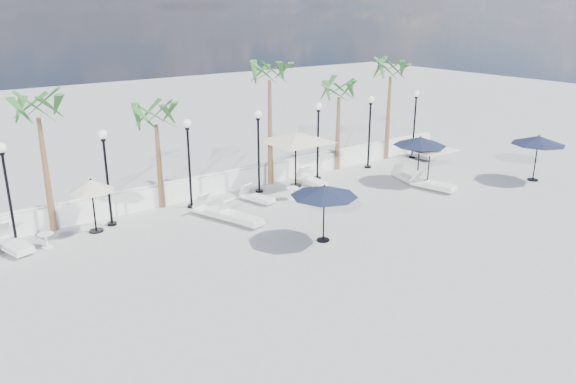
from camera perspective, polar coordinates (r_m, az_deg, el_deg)
ground at (r=21.42m, az=6.77°, el=-4.40°), size 100.00×100.00×0.00m
balustrade at (r=26.87m, az=-4.14°, el=1.49°), size 26.00×0.30×1.01m
lamppost_0 at (r=21.80m, az=-26.70°, el=1.06°), size 0.36×0.36×3.84m
lamppost_1 at (r=22.57m, az=-18.02°, el=2.69°), size 0.36×0.36×3.84m
lamppost_2 at (r=23.84m, az=-10.07°, el=4.12°), size 0.36×0.36×3.84m
lamppost_3 at (r=25.53m, az=-3.03°, el=5.32°), size 0.36×0.36×3.84m
lamppost_4 at (r=27.57m, az=3.08°, el=6.29°), size 0.36×0.36×3.84m
lamppost_5 at (r=29.87m, az=8.32°, el=7.07°), size 0.36×0.36×3.84m
lamppost_6 at (r=32.39m, az=12.78°, el=7.68°), size 0.36×0.36×3.84m
palm_0 at (r=22.39m, az=-24.07°, el=7.25°), size 2.60×2.60×5.50m
palm_1 at (r=23.88m, az=-13.27°, el=7.04°), size 2.60×2.60×4.70m
palm_2 at (r=26.40m, az=-1.89°, el=11.55°), size 2.60×2.60×6.10m
palm_3 at (r=29.19m, az=5.20°, el=9.83°), size 2.60×2.60×4.90m
palm_4 at (r=31.64m, az=10.38°, el=11.69°), size 2.60×2.60×5.70m
lounger_1 at (r=22.20m, az=-26.29°, el=-4.71°), size 1.21×2.19×0.78m
lounger_2 at (r=23.21m, az=-7.29°, el=-1.90°), size 1.34×2.22×0.79m
lounger_3 at (r=22.44m, az=-4.86°, el=-2.55°), size 1.21×2.17×0.78m
lounger_4 at (r=27.13m, az=2.43°, el=1.19°), size 0.72×1.95×0.72m
lounger_5 at (r=24.85m, az=-3.17°, el=-0.51°), size 0.99×1.81×0.65m
lounger_6 at (r=27.30m, az=14.54°, el=0.78°), size 1.18×2.26×0.81m
lounger_7 at (r=32.89m, az=13.19°, el=3.80°), size 0.70×1.98×0.74m
lounger_8 at (r=28.49m, az=11.71°, el=1.59°), size 0.93×1.73×0.62m
side_table_0 at (r=21.94m, az=-23.36°, el=-4.40°), size 0.54×0.54×0.53m
side_table_1 at (r=25.09m, az=0.46°, el=-0.02°), size 0.57×0.57×0.55m
side_table_2 at (r=27.31m, az=1.86°, el=1.41°), size 0.49×0.49×0.47m
parasol_navy_left at (r=20.18m, az=3.70°, el=0.07°), size 2.47×2.47×2.18m
parasol_navy_mid at (r=27.95m, az=13.26°, el=5.01°), size 2.57×2.57×2.30m
parasol_navy_right at (r=30.00m, az=24.09°, el=4.81°), size 2.58×2.58×2.32m
parasol_cream_sq_a at (r=26.34m, az=0.79°, el=5.97°), size 5.70×5.70×2.80m
parasol_cream_sq_b at (r=28.05m, az=14.28°, el=4.81°), size 4.19×4.19×2.10m
parasol_cream_small at (r=22.27m, az=-19.36°, el=0.54°), size 1.74×1.74×2.13m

